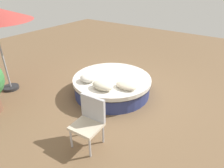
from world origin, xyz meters
name	(u,v)px	position (x,y,z in m)	size (l,w,h in m)	color
ground_plane	(112,93)	(0.00, 0.00, 0.00)	(16.00, 16.00, 0.00)	brown
round_bed	(112,85)	(0.00, 0.00, 0.25)	(2.12, 2.12, 0.49)	navy
throw_pillow_0	(88,78)	(-0.39, -0.53, 0.58)	(0.41, 0.38, 0.19)	white
throw_pillow_1	(102,85)	(0.17, -0.64, 0.58)	(0.55, 0.35, 0.19)	beige
throw_pillow_2	(126,86)	(0.61, -0.27, 0.56)	(0.54, 0.34, 0.14)	beige
patio_chair	(90,119)	(0.74, -1.77, 0.56)	(0.55, 0.53, 0.98)	#B7B7BC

